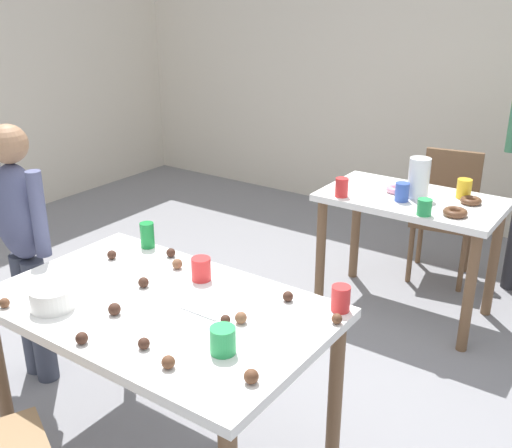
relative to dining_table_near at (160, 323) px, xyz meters
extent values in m
plane|color=gray|center=(-0.04, 0.24, -0.66)|extent=(6.40, 6.40, 0.00)
cube|color=beige|center=(-0.04, 3.44, 0.64)|extent=(6.40, 0.10, 2.60)
cube|color=white|center=(0.00, 0.00, 0.07)|extent=(1.34, 0.83, 0.04)
cylinder|color=brown|center=(-0.61, -0.36, -0.30)|extent=(0.06, 0.06, 0.71)
cylinder|color=brown|center=(-0.61, 0.36, -0.30)|extent=(0.06, 0.06, 0.71)
cylinder|color=brown|center=(0.61, 0.36, -0.30)|extent=(0.06, 0.06, 0.71)
cube|color=white|center=(0.34, 1.79, 0.07)|extent=(1.04, 0.61, 0.04)
cylinder|color=brown|center=(-0.12, 1.55, -0.30)|extent=(0.06, 0.06, 0.71)
cylinder|color=brown|center=(0.79, 1.55, -0.30)|extent=(0.06, 0.06, 0.71)
cylinder|color=brown|center=(-0.12, 2.04, -0.30)|extent=(0.06, 0.06, 0.71)
cylinder|color=brown|center=(0.79, 2.04, -0.30)|extent=(0.06, 0.06, 0.71)
cube|color=brown|center=(0.37, 2.38, -0.23)|extent=(0.46, 0.46, 0.04)
cube|color=brown|center=(0.34, 2.56, 0.00)|extent=(0.38, 0.10, 0.42)
cylinder|color=brown|center=(0.56, 2.24, -0.45)|extent=(0.04, 0.04, 0.41)
cylinder|color=brown|center=(0.23, 2.18, -0.45)|extent=(0.04, 0.04, 0.41)
cylinder|color=brown|center=(0.51, 2.58, -0.45)|extent=(0.04, 0.04, 0.41)
cylinder|color=brown|center=(0.17, 2.52, -0.45)|extent=(0.04, 0.04, 0.41)
cylinder|color=#383D4C|center=(-1.00, 0.07, -0.32)|extent=(0.11, 0.11, 0.67)
cylinder|color=#383D4C|center=(-0.89, 0.05, -0.32)|extent=(0.11, 0.11, 0.67)
ellipsoid|color=#4C5175|center=(-0.95, 0.06, 0.25)|extent=(0.34, 0.23, 0.48)
sphere|color=#997051|center=(-0.95, 0.06, 0.58)|extent=(0.18, 0.18, 0.18)
cylinder|color=#4C5175|center=(-0.76, 0.04, 0.29)|extent=(0.08, 0.08, 0.40)
cylinder|color=white|center=(-0.31, -0.26, 0.13)|extent=(0.17, 0.17, 0.08)
cylinder|color=#198438|center=(-0.42, 0.37, 0.15)|extent=(0.07, 0.07, 0.12)
cube|color=silver|center=(0.18, 0.02, 0.09)|extent=(0.17, 0.02, 0.01)
cylinder|color=red|center=(0.01, 0.25, 0.14)|extent=(0.08, 0.08, 0.10)
cylinder|color=green|center=(0.42, -0.12, 0.14)|extent=(0.09, 0.09, 0.09)
cylinder|color=red|center=(0.61, 0.36, 0.14)|extent=(0.07, 0.07, 0.10)
sphere|color=#3D2319|center=(-0.02, -0.36, 0.11)|extent=(0.04, 0.04, 0.04)
sphere|color=#3D2319|center=(-0.07, -0.16, 0.11)|extent=(0.05, 0.05, 0.05)
sphere|color=#3D2319|center=(-0.14, 0.06, 0.11)|extent=(0.04, 0.04, 0.04)
sphere|color=#3D2319|center=(0.31, 0.03, 0.11)|extent=(0.04, 0.04, 0.04)
sphere|color=brown|center=(0.35, 0.06, 0.11)|extent=(0.04, 0.04, 0.04)
sphere|color=#3D2319|center=(-0.46, 0.18, 0.11)|extent=(0.04, 0.04, 0.04)
sphere|color=#3D2319|center=(0.18, -0.26, 0.11)|extent=(0.04, 0.04, 0.04)
sphere|color=brown|center=(-0.15, 0.27, 0.11)|extent=(0.05, 0.05, 0.05)
sphere|color=brown|center=(0.59, -0.21, 0.11)|extent=(0.05, 0.05, 0.05)
sphere|color=brown|center=(0.64, 0.26, 0.11)|extent=(0.04, 0.04, 0.04)
sphere|color=brown|center=(-0.46, -0.36, 0.11)|extent=(0.04, 0.04, 0.04)
sphere|color=brown|center=(0.33, -0.30, 0.11)|extent=(0.05, 0.05, 0.05)
sphere|color=#3D2319|center=(-0.25, 0.35, 0.11)|extent=(0.04, 0.04, 0.04)
sphere|color=#3D2319|center=(0.41, 0.30, 0.11)|extent=(0.04, 0.04, 0.04)
cylinder|color=white|center=(0.36, 1.81, 0.21)|extent=(0.12, 0.12, 0.24)
cylinder|color=red|center=(-0.01, 1.56, 0.15)|extent=(0.08, 0.08, 0.11)
cylinder|color=green|center=(0.50, 1.54, 0.14)|extent=(0.08, 0.08, 0.09)
cylinder|color=yellow|center=(0.59, 1.95, 0.15)|extent=(0.08, 0.08, 0.11)
cylinder|color=#3351B2|center=(0.31, 1.69, 0.14)|extent=(0.08, 0.08, 0.11)
torus|color=brown|center=(0.64, 1.63, 0.11)|extent=(0.13, 0.13, 0.04)
torus|color=brown|center=(0.66, 1.87, 0.11)|extent=(0.12, 0.12, 0.04)
torus|color=pink|center=(0.23, 1.82, 0.11)|extent=(0.13, 0.13, 0.04)
camera|label=1|loc=(1.49, -1.47, 1.23)|focal=41.96mm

